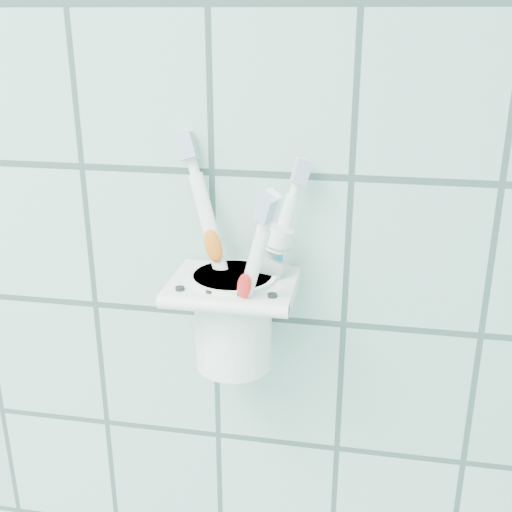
{
  "coord_description": "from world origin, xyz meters",
  "views": [
    {
      "loc": [
        0.78,
        0.64,
        1.53
      ],
      "look_at": [
        0.7,
        1.1,
        1.35
      ],
      "focal_mm": 45.0,
      "sensor_mm": 36.0,
      "label": 1
    }
  ],
  "objects_px": {
    "cup": "(233,316)",
    "toothpaste_tube": "(236,279)",
    "toothbrush_blue": "(245,258)",
    "toothbrush_pink": "(244,251)",
    "holder_bracket": "(234,287)",
    "toothbrush_orange": "(226,258)"
  },
  "relations": [
    {
      "from": "toothbrush_orange",
      "to": "cup",
      "type": "bearing_deg",
      "value": 84.14
    },
    {
      "from": "holder_bracket",
      "to": "toothpaste_tube",
      "type": "relative_size",
      "value": 0.79
    },
    {
      "from": "toothbrush_orange",
      "to": "toothbrush_blue",
      "type": "bearing_deg",
      "value": 70.35
    },
    {
      "from": "cup",
      "to": "toothbrush_orange",
      "type": "height_order",
      "value": "toothbrush_orange"
    },
    {
      "from": "cup",
      "to": "toothbrush_pink",
      "type": "xyz_separation_m",
      "value": [
        0.01,
        -0.01,
        0.07
      ]
    },
    {
      "from": "toothbrush_pink",
      "to": "toothpaste_tube",
      "type": "bearing_deg",
      "value": 116.21
    },
    {
      "from": "toothbrush_pink",
      "to": "toothpaste_tube",
      "type": "distance_m",
      "value": 0.04
    },
    {
      "from": "holder_bracket",
      "to": "toothbrush_orange",
      "type": "distance_m",
      "value": 0.03
    },
    {
      "from": "cup",
      "to": "toothpaste_tube",
      "type": "distance_m",
      "value": 0.04
    },
    {
      "from": "toothbrush_pink",
      "to": "toothbrush_blue",
      "type": "relative_size",
      "value": 1.12
    },
    {
      "from": "holder_bracket",
      "to": "cup",
      "type": "xyz_separation_m",
      "value": [
        -0.0,
        0.0,
        -0.03
      ]
    },
    {
      "from": "cup",
      "to": "holder_bracket",
      "type": "bearing_deg",
      "value": -66.09
    },
    {
      "from": "cup",
      "to": "toothbrush_blue",
      "type": "height_order",
      "value": "toothbrush_blue"
    },
    {
      "from": "holder_bracket",
      "to": "cup",
      "type": "relative_size",
      "value": 1.22
    },
    {
      "from": "toothbrush_blue",
      "to": "toothbrush_orange",
      "type": "relative_size",
      "value": 0.98
    },
    {
      "from": "toothbrush_orange",
      "to": "toothpaste_tube",
      "type": "distance_m",
      "value": 0.03
    },
    {
      "from": "toothbrush_blue",
      "to": "toothpaste_tube",
      "type": "xyz_separation_m",
      "value": [
        -0.01,
        0.0,
        -0.02
      ]
    },
    {
      "from": "toothbrush_blue",
      "to": "toothpaste_tube",
      "type": "distance_m",
      "value": 0.02
    },
    {
      "from": "cup",
      "to": "toothbrush_blue",
      "type": "xyz_separation_m",
      "value": [
        0.01,
        0.01,
        0.06
      ]
    },
    {
      "from": "toothbrush_pink",
      "to": "toothpaste_tube",
      "type": "xyz_separation_m",
      "value": [
        -0.01,
        0.02,
        -0.03
      ]
    },
    {
      "from": "holder_bracket",
      "to": "toothbrush_blue",
      "type": "height_order",
      "value": "toothbrush_blue"
    },
    {
      "from": "cup",
      "to": "toothbrush_pink",
      "type": "distance_m",
      "value": 0.07
    }
  ]
}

